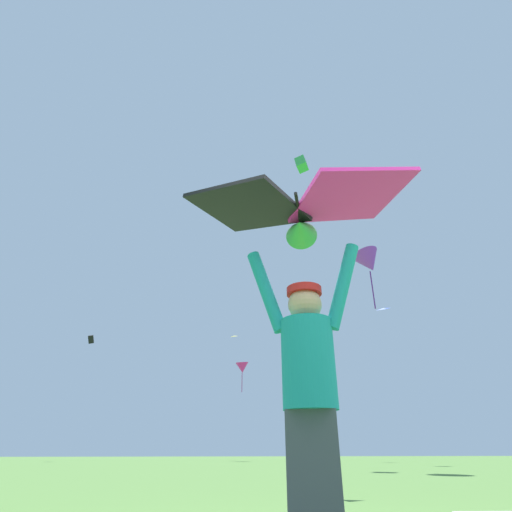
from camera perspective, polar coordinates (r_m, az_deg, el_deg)
kite_flyer_person at (r=2.59m, az=7.81°, el=-18.69°), size 0.79×0.44×1.92m
held_stunt_kite at (r=2.98m, az=6.22°, el=6.71°), size 1.63×1.12×0.40m
distant_kite_red_mid_right at (r=35.86m, az=12.07°, el=-4.36°), size 0.93×0.96×0.40m
distant_kite_black_low_left at (r=36.38m, az=-22.82°, el=-11.08°), size 0.57×0.66×0.81m
distant_kite_purple_high_right at (r=18.96m, az=16.04°, el=-0.85°), size 1.59×1.56×2.98m
distant_kite_magenta_mid_left at (r=33.03m, az=-2.02°, el=-15.88°), size 1.50×1.52×2.40m
distant_kite_green_overhead_distant at (r=29.23m, az=6.62°, el=13.10°), size 0.99×1.33×1.42m
distant_kite_yellow_far_center at (r=36.86m, az=-3.20°, el=-11.54°), size 0.78×0.78×0.21m
distant_kite_blue_low_right at (r=26.22m, az=18.01°, el=-7.27°), size 0.76×0.79×0.38m
marker_flag at (r=7.25m, az=10.39°, el=-16.96°), size 0.30×0.24×2.02m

